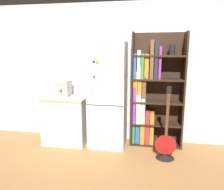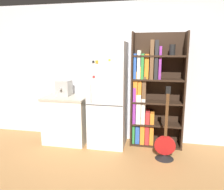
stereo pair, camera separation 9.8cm
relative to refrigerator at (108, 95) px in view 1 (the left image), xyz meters
The scene contains 7 objects.
ground_plane 0.95m from the refrigerator, 89.98° to the right, with size 16.00×16.00×0.00m, color #A87542.
wall_back 0.49m from the refrigerator, 89.99° to the left, with size 8.00×0.05×2.60m.
refrigerator is the anchor object (origin of this frame).
bookshelf 0.77m from the refrigerator, 12.00° to the left, with size 0.93×0.35×2.05m.
kitchen_counter 0.94m from the refrigerator, behind, with size 0.81×0.65×0.89m.
espresso_machine 0.87m from the refrigerator, behind, with size 0.25×0.31×0.30m.
guitar 1.34m from the refrigerator, 21.35° to the right, with size 0.34×0.30×1.21m.
Camera 1 is at (0.74, -3.66, 1.73)m, focal length 35.00 mm.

